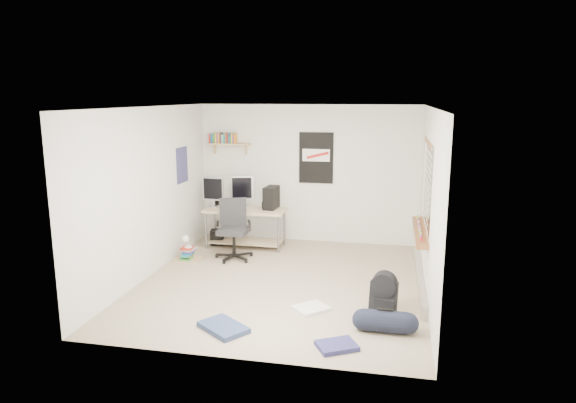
% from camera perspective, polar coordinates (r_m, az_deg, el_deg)
% --- Properties ---
extents(floor, '(4.00, 4.50, 0.01)m').
position_cam_1_polar(floor, '(7.53, -0.70, -8.99)').
color(floor, gray).
rests_on(floor, ground).
extents(ceiling, '(4.00, 4.50, 0.01)m').
position_cam_1_polar(ceiling, '(7.04, -0.75, 10.48)').
color(ceiling, white).
rests_on(ceiling, ground).
extents(back_wall, '(4.00, 0.01, 2.50)m').
position_cam_1_polar(back_wall, '(9.36, 2.23, 3.07)').
color(back_wall, silver).
rests_on(back_wall, ground).
extents(left_wall, '(0.01, 4.50, 2.50)m').
position_cam_1_polar(left_wall, '(7.85, -15.17, 0.98)').
color(left_wall, silver).
rests_on(left_wall, ground).
extents(right_wall, '(0.01, 4.50, 2.50)m').
position_cam_1_polar(right_wall, '(7.04, 15.44, -0.25)').
color(right_wall, silver).
rests_on(right_wall, ground).
extents(desk, '(1.43, 0.65, 0.65)m').
position_cam_1_polar(desk, '(9.15, -4.73, -2.82)').
color(desk, tan).
rests_on(desk, floor).
extents(monitor_left, '(0.39, 0.11, 0.42)m').
position_cam_1_polar(monitor_left, '(9.30, -8.28, 0.46)').
color(monitor_left, '#A3A4A8').
rests_on(monitor_left, desk).
extents(monitor_right, '(0.40, 0.19, 0.43)m').
position_cam_1_polar(monitor_right, '(9.31, -5.04, 0.57)').
color(monitor_right, '#929397').
rests_on(monitor_right, desk).
extents(pc_tower, '(0.23, 0.43, 0.43)m').
position_cam_1_polar(pc_tower, '(9.06, -1.87, 0.31)').
color(pc_tower, black).
rests_on(pc_tower, desk).
extents(keyboard, '(0.47, 0.32, 0.02)m').
position_cam_1_polar(keyboard, '(9.14, -6.55, -0.97)').
color(keyboard, black).
rests_on(keyboard, desk).
extents(speaker_left, '(0.10, 0.10, 0.17)m').
position_cam_1_polar(speaker_left, '(9.46, -7.94, -0.11)').
color(speaker_left, black).
rests_on(speaker_left, desk).
extents(speaker_right, '(0.11, 0.11, 0.16)m').
position_cam_1_polar(speaker_right, '(9.07, -2.58, -0.54)').
color(speaker_right, black).
rests_on(speaker_right, desk).
extents(office_chair, '(0.83, 0.83, 0.99)m').
position_cam_1_polar(office_chair, '(8.47, -6.04, -3.17)').
color(office_chair, '#252527').
rests_on(office_chair, floor).
extents(wall_shelf, '(0.80, 0.22, 0.24)m').
position_cam_1_polar(wall_shelf, '(9.53, -6.55, 6.37)').
color(wall_shelf, tan).
rests_on(wall_shelf, back_wall).
extents(poster_back_wall, '(0.62, 0.03, 0.92)m').
position_cam_1_polar(poster_back_wall, '(9.27, 3.13, 4.85)').
color(poster_back_wall, black).
rests_on(poster_back_wall, back_wall).
extents(poster_left_wall, '(0.02, 0.42, 0.60)m').
position_cam_1_polar(poster_left_wall, '(8.88, -11.68, 3.99)').
color(poster_left_wall, navy).
rests_on(poster_left_wall, left_wall).
extents(window, '(0.10, 1.50, 1.26)m').
position_cam_1_polar(window, '(7.29, 14.95, 1.79)').
color(window, brown).
rests_on(window, right_wall).
extents(baseboard_heater, '(0.08, 2.50, 0.18)m').
position_cam_1_polar(baseboard_heater, '(7.64, 14.44, -8.31)').
color(baseboard_heater, '#B7B2A8').
rests_on(baseboard_heater, floor).
extents(backpack, '(0.36, 0.31, 0.43)m').
position_cam_1_polar(backpack, '(6.54, 10.55, -10.58)').
color(backpack, black).
rests_on(backpack, floor).
extents(duffel_bag, '(0.26, 0.26, 0.51)m').
position_cam_1_polar(duffel_bag, '(6.10, 10.74, -12.87)').
color(duffel_bag, black).
rests_on(duffel_bag, floor).
extents(tshirt, '(0.53, 0.52, 0.04)m').
position_cam_1_polar(tshirt, '(6.63, 2.59, -11.75)').
color(tshirt, silver).
rests_on(tshirt, floor).
extents(jeans_a, '(0.68, 0.63, 0.06)m').
position_cam_1_polar(jeans_a, '(6.14, -7.19, -13.71)').
color(jeans_a, navy).
rests_on(jeans_a, floor).
extents(jeans_b, '(0.51, 0.47, 0.05)m').
position_cam_1_polar(jeans_b, '(5.74, 5.43, -15.66)').
color(jeans_b, navy).
rests_on(jeans_b, floor).
extents(book_stack, '(0.44, 0.38, 0.28)m').
position_cam_1_polar(book_stack, '(8.64, -11.06, -5.38)').
color(book_stack, olive).
rests_on(book_stack, floor).
extents(desk_lamp, '(0.19, 0.24, 0.21)m').
position_cam_1_polar(desk_lamp, '(8.55, -11.04, -3.95)').
color(desk_lamp, white).
rests_on(desk_lamp, book_stack).
extents(subwoofer, '(0.28, 0.28, 0.26)m').
position_cam_1_polar(subwoofer, '(9.40, -7.86, -3.93)').
color(subwoofer, black).
rests_on(subwoofer, floor).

